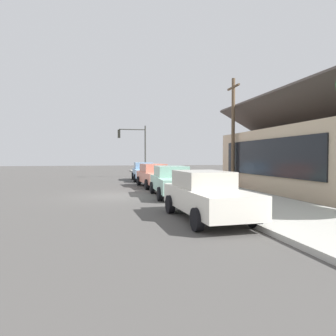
% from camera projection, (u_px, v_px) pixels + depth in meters
% --- Properties ---
extents(ground_plane, '(120.00, 120.00, 0.00)m').
position_uv_depth(ground_plane, '(116.00, 196.00, 16.45)').
color(ground_plane, '#4C4947').
extents(sidewalk_curb, '(60.00, 4.20, 0.16)m').
position_uv_depth(sidewalk_curb, '(216.00, 192.00, 17.65)').
color(sidewalk_curb, '#B2AFA8').
rests_on(sidewalk_curb, ground).
extents(car_skyblue, '(4.92, 2.09, 1.59)m').
position_uv_depth(car_skyblue, '(144.00, 171.00, 27.22)').
color(car_skyblue, '#8CB7E0').
rests_on(car_skyblue, ground).
extents(car_coral, '(4.89, 2.12, 1.59)m').
position_uv_depth(car_coral, '(154.00, 175.00, 21.41)').
color(car_coral, '#EA8C75').
rests_on(car_coral, ground).
extents(car_seafoam, '(4.94, 2.15, 1.59)m').
position_uv_depth(car_seafoam, '(172.00, 181.00, 16.30)').
color(car_seafoam, '#9ED1BC').
rests_on(car_seafoam, ground).
extents(car_ivory, '(4.73, 2.14, 1.59)m').
position_uv_depth(car_ivory, '(206.00, 195.00, 10.32)').
color(car_ivory, silver).
rests_on(car_ivory, ground).
extents(storefront_building, '(13.22, 7.35, 5.73)m').
position_uv_depth(storefront_building, '(318.00, 158.00, 18.57)').
color(storefront_building, '#CCB293').
rests_on(storefront_building, ground).
extents(traffic_light_main, '(0.37, 2.79, 5.20)m').
position_uv_depth(traffic_light_main, '(135.00, 143.00, 30.71)').
color(traffic_light_main, '#383833').
rests_on(traffic_light_main, ground).
extents(utility_pole_wooden, '(1.80, 0.24, 7.50)m').
position_uv_depth(utility_pole_wooden, '(233.00, 130.00, 21.44)').
color(utility_pole_wooden, brown).
rests_on(utility_pole_wooden, ground).
extents(fire_hydrant_red, '(0.22, 0.22, 0.71)m').
position_uv_depth(fire_hydrant_red, '(165.00, 177.00, 24.59)').
color(fire_hydrant_red, red).
rests_on(fire_hydrant_red, sidewalk_curb).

